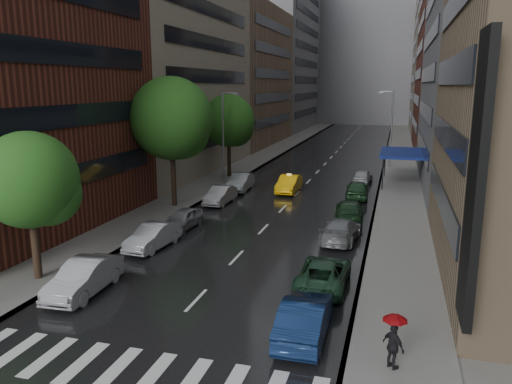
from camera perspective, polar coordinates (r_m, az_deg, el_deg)
ground at (r=20.37m, az=-11.34°, el=-16.52°), size 220.00×220.00×0.00m
road at (r=67.04m, az=8.37°, el=3.70°), size 14.00×140.00×0.01m
sidewalk_left at (r=68.75m, az=0.90°, el=4.10°), size 4.00×140.00×0.15m
sidewalk_right at (r=66.50m, az=16.09°, el=3.35°), size 4.00×140.00×0.15m
crosswalk at (r=18.76m, az=-13.68°, el=-19.29°), size 13.15×2.80×0.01m
buildings_left at (r=78.44m, az=-1.76°, el=16.74°), size 8.00×108.00×38.00m
buildings_right at (r=72.99m, az=21.69°, el=15.51°), size 8.05×109.10×36.00m
building_far at (r=134.22m, az=12.54°, el=14.55°), size 40.00×14.00×32.00m
tree_near at (r=26.57m, az=-24.49°, el=1.24°), size 4.74×4.74×7.56m
tree_mid at (r=39.95m, az=-9.64°, el=8.28°), size 6.52×6.52×10.39m
tree_far at (r=52.83m, az=-3.14°, el=8.12°), size 5.51×5.51×8.78m
taxi at (r=45.93m, az=3.79°, el=0.93°), size 1.69×4.79×1.57m
parked_cars_left at (r=35.38m, az=-7.84°, el=-2.61°), size 1.94×29.50×1.60m
parked_cars_right at (r=33.79m, az=10.03°, el=-3.40°), size 2.44×37.19×1.61m
ped_red_umbrella at (r=18.22m, az=15.49°, el=-15.64°), size 0.96×0.95×2.01m
street_lamp_left at (r=48.81m, az=-3.69°, el=6.47°), size 1.74×0.22×9.00m
street_lamp_right at (r=60.99m, az=15.15°, el=7.21°), size 1.74×0.22×9.00m
awning at (r=51.22m, az=16.27°, el=4.30°), size 4.00×8.00×3.12m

